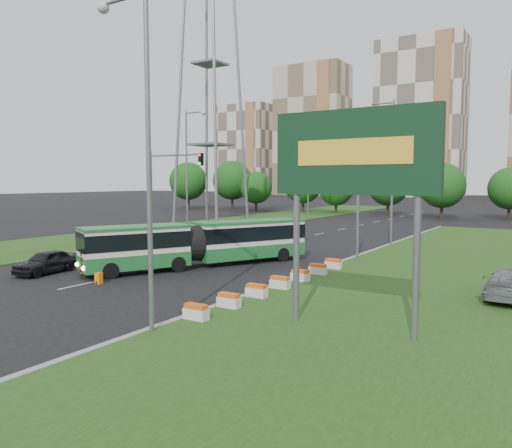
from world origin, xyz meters
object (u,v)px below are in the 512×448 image
Objects in this scene: car_median at (512,284)px; transmission_pylon at (210,47)px; car_left_far at (184,237)px; car_left_near at (46,262)px; articulated_bus at (198,243)px; traffic_mast_left at (165,182)px; shopping_trolley at (99,278)px; pedestrian at (83,265)px; traffic_mast_median at (336,183)px; billboard at (354,162)px.

transmission_pylon is at bearing -32.12° from car_median.
car_left_near is at bearing -85.51° from car_left_far.
articulated_bus reaches higher than car_left_far.
traffic_mast_left reaches higher than shopping_trolley.
car_median is 21.90m from pedestrian.
traffic_mast_left is (-15.16, -1.00, 0.00)m from traffic_mast_median.
car_left_far is (-1.51, 14.33, 0.04)m from car_left_near.
billboard is 49.47m from transmission_pylon.
transmission_pylon is at bearing 103.41° from car_left_near.
traffic_mast_median and traffic_mast_left have the same top height.
pedestrian is at bearing -72.92° from car_left_far.
billboard reaches higher than pedestrian.
car_median reaches higher than car_left_far.
traffic_mast_median reaches higher than pedestrian.
traffic_mast_left reaches higher than car_median.
car_left_near is at bearing 85.84° from pedestrian.
billboard is 16.62m from articulated_bus.
car_left_far is 15.08m from pedestrian.
transmission_pylon reaches higher than billboard.
billboard is 0.54× the size of articulated_bus.
car_left_near is 5.04m from shopping_trolley.
car_left_far is at bearing 161.25° from articulated_bus.
traffic_mast_median is 1.97× the size of car_left_near.
traffic_mast_median is at bearing 42.49° from car_left_near.
traffic_mast_median is 0.54× the size of articulated_bus.
car_median is (4.43, 8.29, -5.32)m from billboard.
car_median is at bearing 26.26° from articulated_bus.
traffic_mast_median reaches higher than car_left_near.
billboard is at bearing -99.79° from pedestrian.
car_left_far is at bearing -178.79° from traffic_mast_median.
car_left_far is (-7.51, 7.48, -0.77)m from articulated_bus.
car_left_far reaches higher than car_left_near.
pedestrian is at bearing 21.18° from car_median.
transmission_pylon is 40.94m from car_left_near.
shopping_trolley is (5.01, -0.37, -0.40)m from car_left_near.
traffic_mast_left reaches higher than car_left_far.
car_left_far is 26.66m from car_median.
traffic_mast_median is 17.37m from shopping_trolley.
car_left_near is (-19.66, 1.38, -5.47)m from billboard.
car_median reaches higher than car_left_near.
traffic_mast_left is 1.79× the size of car_left_far.
car_left_far is at bearing 88.33° from car_left_near.
car_left_near reaches higher than shopping_trolley.
shopping_trolley is at bearing -61.92° from transmission_pylon.
articulated_bus is at bearing -37.04° from traffic_mast_left.
traffic_mast_median is 0.18× the size of transmission_pylon.
traffic_mast_median is 14.89m from car_median.
traffic_mast_median is 14.46m from car_left_far.
car_left_far reaches higher than shopping_trolley.
transmission_pylon reaches higher than traffic_mast_left.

